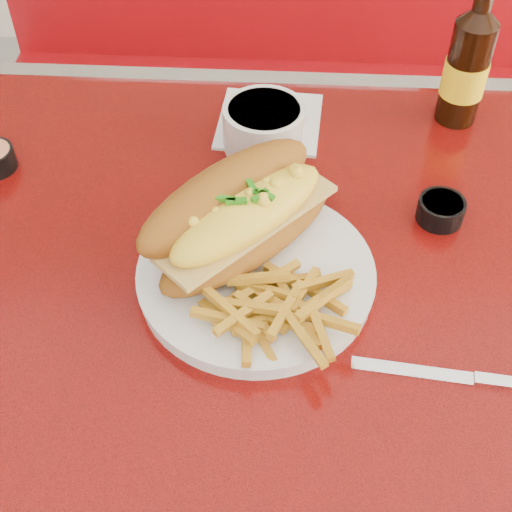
# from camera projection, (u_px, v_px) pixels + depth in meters

# --- Properties ---
(diner_table) EXTENTS (1.23, 0.83, 0.77)m
(diner_table) POSITION_uv_depth(u_px,v_px,m) (255.00, 381.00, 0.86)
(diner_table) COLOR red
(diner_table) RESTS_ON ground
(booth_bench_far) EXTENTS (1.20, 0.51, 0.90)m
(booth_bench_far) POSITION_uv_depth(u_px,v_px,m) (276.00, 158.00, 1.64)
(booth_bench_far) COLOR maroon
(booth_bench_far) RESTS_ON ground
(dinner_plate) EXTENTS (0.26, 0.26, 0.02)m
(dinner_plate) POSITION_uv_depth(u_px,v_px,m) (256.00, 275.00, 0.74)
(dinner_plate) COLOR silver
(dinner_plate) RESTS_ON diner_table
(mac_hoagie) EXTENTS (0.24, 0.24, 0.10)m
(mac_hoagie) POSITION_uv_depth(u_px,v_px,m) (240.00, 214.00, 0.73)
(mac_hoagie) COLOR #915517
(mac_hoagie) RESTS_ON dinner_plate
(fries_pile) EXTENTS (0.12, 0.11, 0.03)m
(fries_pile) POSITION_uv_depth(u_px,v_px,m) (277.00, 305.00, 0.69)
(fries_pile) COLOR gold
(fries_pile) RESTS_ON dinner_plate
(fork) EXTENTS (0.04, 0.13, 0.00)m
(fork) POSITION_uv_depth(u_px,v_px,m) (318.00, 261.00, 0.75)
(fork) COLOR silver
(fork) RESTS_ON dinner_plate
(gravy_ramekin) EXTENTS (0.13, 0.13, 0.06)m
(gravy_ramekin) POSITION_uv_depth(u_px,v_px,m) (264.00, 126.00, 0.88)
(gravy_ramekin) COLOR silver
(gravy_ramekin) RESTS_ON diner_table
(sauce_cup_right) EXTENTS (0.06, 0.06, 0.03)m
(sauce_cup_right) POSITION_uv_depth(u_px,v_px,m) (441.00, 209.00, 0.81)
(sauce_cup_right) COLOR black
(sauce_cup_right) RESTS_ON diner_table
(beer_bottle) EXTENTS (0.07, 0.07, 0.22)m
(beer_bottle) POSITION_uv_depth(u_px,v_px,m) (468.00, 63.00, 0.89)
(beer_bottle) COLOR black
(beer_bottle) RESTS_ON diner_table
(knife) EXTENTS (0.18, 0.03, 0.01)m
(knife) POSITION_uv_depth(u_px,v_px,m) (465.00, 378.00, 0.67)
(knife) COLOR silver
(knife) RESTS_ON diner_table
(paper_napkin) EXTENTS (0.14, 0.14, 0.00)m
(paper_napkin) POSITION_uv_depth(u_px,v_px,m) (269.00, 121.00, 0.94)
(paper_napkin) COLOR silver
(paper_napkin) RESTS_ON diner_table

